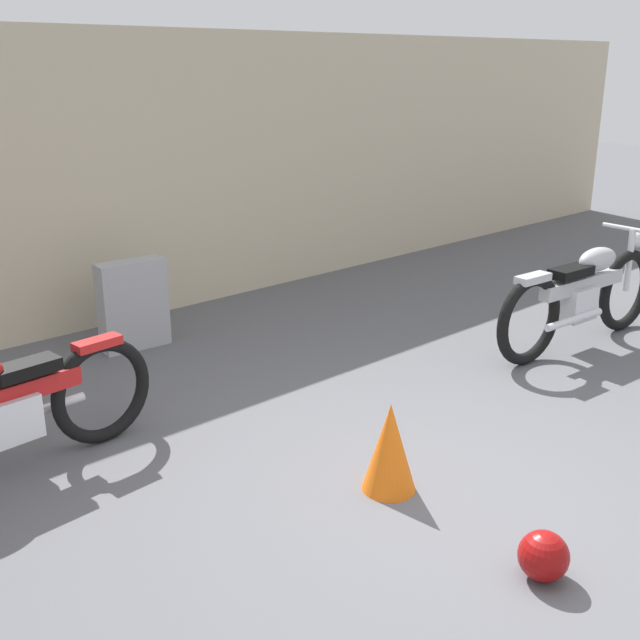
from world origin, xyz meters
TOP-DOWN VIEW (x-y plane):
  - ground_plane at (0.00, 0.00)m, footprint 40.00×40.00m
  - building_wall at (0.00, 4.44)m, footprint 18.00×0.30m
  - stone_marker at (-0.10, 3.56)m, footprint 0.61×0.24m
  - helmet at (-0.24, -0.65)m, footprint 0.25×0.25m
  - traffic_cone at (-0.19, 0.42)m, footprint 0.32×0.32m
  - motorcycle_silver at (2.85, 0.96)m, footprint 2.18×0.61m

SIDE VIEW (x-z plane):
  - ground_plane at x=0.00m, z-range 0.00..0.00m
  - helmet at x=-0.24m, z-range 0.00..0.25m
  - traffic_cone at x=-0.19m, z-range 0.00..0.55m
  - stone_marker at x=-0.10m, z-range 0.00..0.79m
  - motorcycle_silver at x=2.85m, z-range -0.02..0.96m
  - building_wall at x=0.00m, z-range 0.00..2.71m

